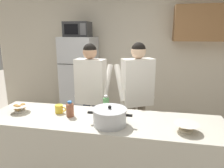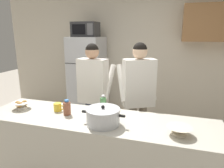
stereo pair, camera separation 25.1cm
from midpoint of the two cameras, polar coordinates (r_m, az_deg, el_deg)
name	(u,v)px [view 1 (the left image)]	position (r m, az deg, el deg)	size (l,w,h in m)	color
back_wall_unit	(139,54)	(4.22, 5.96, 8.46)	(6.00, 0.48, 2.60)	beige
kitchen_island	(103,157)	(2.42, -5.83, -19.82)	(2.57, 0.68, 0.92)	#BCB7A8
refrigerator	(80,81)	(4.17, -10.73, 0.88)	(0.64, 0.68, 1.74)	#B7BABF
microwave	(78,29)	(4.05, -11.52, 14.90)	(0.48, 0.37, 0.28)	#2D2D30
person_near_pot	(91,87)	(2.96, -8.39, -0.94)	(0.54, 0.46, 1.68)	#33384C
person_by_sink	(137,88)	(2.83, 4.60, -1.21)	(0.63, 0.58, 1.70)	#726656
cooking_pot	(110,117)	(2.03, -4.23, -9.26)	(0.45, 0.34, 0.20)	silver
coffee_mug	(59,109)	(2.44, -17.58, -6.79)	(0.13, 0.09, 0.10)	yellow
bread_bowl	(20,108)	(2.64, -27.20, -6.02)	(0.22, 0.22, 0.10)	white
empty_bowl	(186,127)	(1.99, 16.80, -11.60)	(0.23, 0.23, 0.08)	beige
bottle_near_edge	(70,109)	(2.29, -14.95, -6.93)	(0.08, 0.08, 0.17)	brown
bottle_mid_counter	(106,104)	(2.36, -4.78, -5.61)	(0.07, 0.07, 0.20)	#4C8C4C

